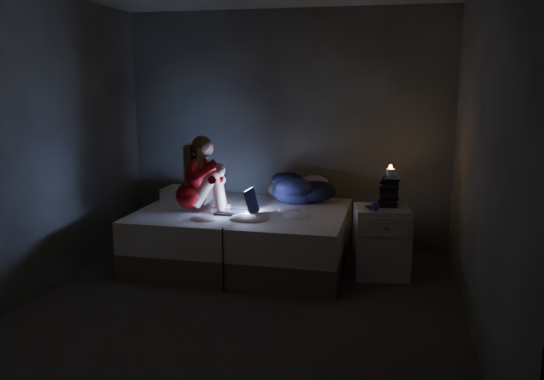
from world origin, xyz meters
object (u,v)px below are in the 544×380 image
(candle, at_px, (390,171))
(bed, at_px, (244,237))
(woman, at_px, (191,174))
(nightstand, at_px, (381,242))
(phone, at_px, (370,207))
(laptop, at_px, (236,201))

(candle, bearing_deg, bed, -178.51)
(woman, distance_m, nightstand, 1.96)
(nightstand, bearing_deg, phone, -169.45)
(woman, height_order, laptop, woman)
(bed, relative_size, candle, 25.65)
(woman, relative_size, nightstand, 1.13)
(woman, height_order, phone, woman)
(woman, height_order, nightstand, woman)
(bed, distance_m, laptop, 0.46)
(laptop, relative_size, nightstand, 0.57)
(candle, bearing_deg, woman, -173.59)
(woman, distance_m, phone, 1.77)
(bed, xyz_separation_m, candle, (1.43, 0.04, 0.72))
(laptop, bearing_deg, candle, 13.01)
(laptop, distance_m, nightstand, 1.45)
(nightstand, bearing_deg, candle, 43.71)
(bed, xyz_separation_m, nightstand, (1.37, -0.04, 0.05))
(bed, xyz_separation_m, woman, (-0.48, -0.18, 0.66))
(nightstand, bearing_deg, laptop, 176.32)
(woman, height_order, candle, woman)
(candle, bearing_deg, laptop, -171.21)
(bed, height_order, candle, candle)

